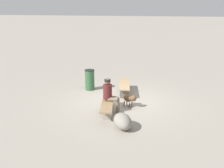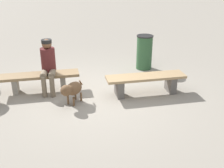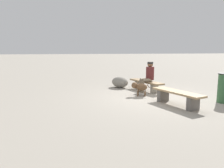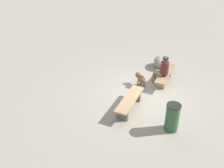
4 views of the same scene
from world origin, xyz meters
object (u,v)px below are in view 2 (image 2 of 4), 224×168
object	(u,v)px
dog	(72,89)
bench_right	(39,78)
trash_bin	(144,52)
seated_person	(48,62)
bench_left	(146,81)

from	to	relation	value
dog	bench_right	bearing A→B (deg)	-98.13
dog	trash_bin	xyz separation A→B (m)	(-1.79, -2.26, 0.14)
seated_person	trash_bin	bearing A→B (deg)	-151.75
bench_left	bench_right	bearing A→B (deg)	-15.01
seated_person	bench_right	bearing A→B (deg)	-10.63
trash_bin	bench_right	bearing A→B (deg)	30.50
dog	trash_bin	world-z (taller)	trash_bin
bench_left	dog	bearing A→B (deg)	6.47
seated_person	dog	xyz separation A→B (m)	(-0.62, 0.66, -0.38)
bench_left	bench_right	size ratio (longest dim) A/B	0.98
bench_right	dog	bearing A→B (deg)	130.30
bench_left	bench_right	world-z (taller)	bench_left
seated_person	trash_bin	world-z (taller)	seated_person
seated_person	dog	size ratio (longest dim) A/B	2.01
seated_person	trash_bin	xyz separation A→B (m)	(-2.41, -1.60, -0.24)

